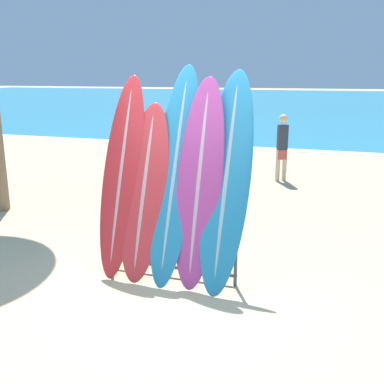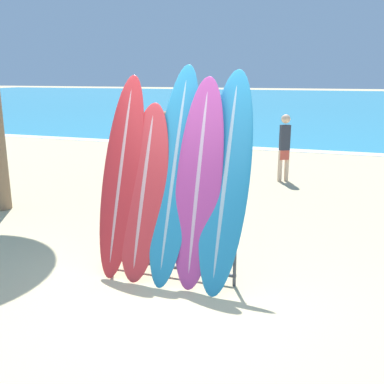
{
  "view_description": "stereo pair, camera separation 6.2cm",
  "coord_description": "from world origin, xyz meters",
  "views": [
    {
      "loc": [
        1.79,
        -4.32,
        2.35
      ],
      "look_at": [
        -0.03,
        1.12,
        0.85
      ],
      "focal_mm": 42.0,
      "sensor_mm": 36.0,
      "label": 1
    },
    {
      "loc": [
        1.85,
        -4.3,
        2.35
      ],
      "look_at": [
        -0.03,
        1.12,
        0.85
      ],
      "focal_mm": 42.0,
      "sensor_mm": 36.0,
      "label": 2
    }
  ],
  "objects": [
    {
      "name": "person_near_water",
      "position": [
        0.55,
        5.82,
        0.83
      ],
      "size": [
        0.26,
        0.22,
        1.51
      ],
      "rotation": [
        0.0,
        0.0,
        3.58
      ],
      "color": "beige",
      "rests_on": "ground_plane"
    },
    {
      "name": "ground_plane",
      "position": [
        0.0,
        0.0,
        0.0
      ],
      "size": [
        160.0,
        160.0,
        0.0
      ],
      "primitive_type": "plane",
      "color": "#CCB789"
    },
    {
      "name": "surfboard_slot_2",
      "position": [
        -0.02,
        0.48,
        1.24
      ],
      "size": [
        0.51,
        1.09,
        2.49
      ],
      "color": "teal",
      "rests_on": "ground_plane"
    },
    {
      "name": "person_far_left",
      "position": [
        -1.81,
        7.5,
        0.83
      ],
      "size": [
        0.23,
        0.26,
        1.53
      ],
      "rotation": [
        0.0,
        0.0,
        2.03
      ],
      "color": "#A87A5B",
      "rests_on": "ground_plane"
    },
    {
      "name": "ocean_water",
      "position": [
        0.0,
        39.52,
        0.0
      ],
      "size": [
        120.0,
        60.0,
        0.01
      ],
      "color": "teal",
      "rests_on": "ground_plane"
    },
    {
      "name": "surfboard_slot_0",
      "position": [
        -0.68,
        0.42,
        1.18
      ],
      "size": [
        0.49,
        0.92,
        2.37
      ],
      "color": "red",
      "rests_on": "ground_plane"
    },
    {
      "name": "surfboard_slot_4",
      "position": [
        0.6,
        0.47,
        1.22
      ],
      "size": [
        0.55,
        1.08,
        2.43
      ],
      "color": "teal",
      "rests_on": "ground_plane"
    },
    {
      "name": "person_far_right",
      "position": [
        -1.37,
        2.45,
        0.88
      ],
      "size": [
        0.28,
        0.26,
        1.62
      ],
      "rotation": [
        0.0,
        0.0,
        0.63
      ],
      "color": "#A87A5B",
      "rests_on": "ground_plane"
    },
    {
      "name": "person_mid_beach",
      "position": [
        -1.83,
        4.59,
        0.88
      ],
      "size": [
        0.22,
        0.27,
        1.61
      ],
      "rotation": [
        0.0,
        0.0,
        4.59
      ],
      "color": "#846047",
      "rests_on": "ground_plane"
    },
    {
      "name": "surfboard_slot_3",
      "position": [
        0.3,
        0.41,
        1.18
      ],
      "size": [
        0.54,
        0.84,
        2.35
      ],
      "color": "#B23D8E",
      "rests_on": "ground_plane"
    },
    {
      "name": "surfboard_rack",
      "position": [
        -0.03,
        0.32,
        0.45
      ],
      "size": [
        1.62,
        0.04,
        0.83
      ],
      "color": "#47474C",
      "rests_on": "ground_plane"
    },
    {
      "name": "surfboard_slot_1",
      "position": [
        -0.37,
        0.37,
        1.02
      ],
      "size": [
        0.56,
        0.83,
        2.04
      ],
      "color": "red",
      "rests_on": "ground_plane"
    }
  ]
}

